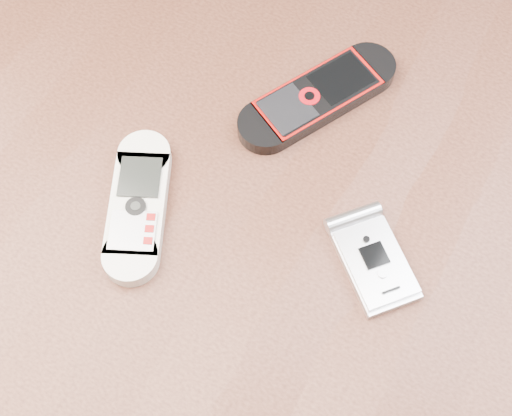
% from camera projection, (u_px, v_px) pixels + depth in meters
% --- Properties ---
extents(ground, '(4.00, 4.00, 0.00)m').
position_uv_depth(ground, '(254.00, 395.00, 1.28)').
color(ground, '#472B19').
rests_on(ground, ground).
extents(table, '(1.20, 0.80, 0.75)m').
position_uv_depth(table, '(252.00, 258.00, 0.70)').
color(table, black).
rests_on(table, ground).
extents(nokia_white, '(0.10, 0.15, 0.02)m').
position_uv_depth(nokia_white, '(138.00, 205.00, 0.60)').
color(nokia_white, white).
rests_on(nokia_white, table).
extents(nokia_black_red, '(0.12, 0.17, 0.02)m').
position_uv_depth(nokia_black_red, '(318.00, 96.00, 0.65)').
color(nokia_black_red, black).
rests_on(nokia_black_red, table).
extents(motorola_razr, '(0.10, 0.10, 0.01)m').
position_uv_depth(motorola_razr, '(374.00, 261.00, 0.58)').
color(motorola_razr, silver).
rests_on(motorola_razr, table).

